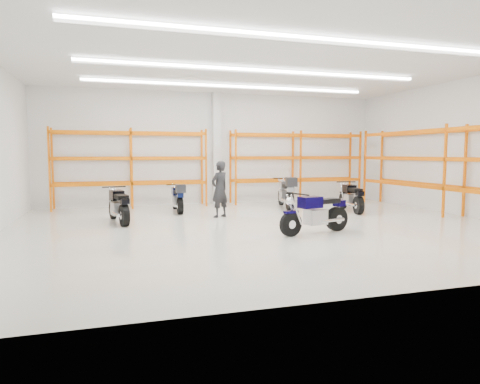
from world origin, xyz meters
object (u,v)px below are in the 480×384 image
object	(u,v)px
motorcycle_main	(318,214)
motorcycle_back_c	(286,193)
motorcycle_back_b	(178,198)
motorcycle_back_d	(352,198)
structural_column	(217,149)
motorcycle_back_a	(119,207)
standing_man	(220,189)

from	to	relation	value
motorcycle_main	motorcycle_back_c	world-z (taller)	motorcycle_back_c
motorcycle_back_b	motorcycle_back_c	distance (m)	4.07
motorcycle_main	motorcycle_back_d	world-z (taller)	motorcycle_main
motorcycle_back_b	structural_column	distance (m)	3.38
motorcycle_main	structural_column	bearing A→B (deg)	97.67
motorcycle_back_a	structural_column	size ratio (longest dim) A/B	0.47
structural_column	standing_man	bearing A→B (deg)	-102.13
motorcycle_back_a	motorcycle_back_d	distance (m)	7.91
motorcycle_back_c	structural_column	distance (m)	3.52
motorcycle_back_c	motorcycle_back_a	bearing A→B (deg)	-163.89
motorcycle_main	motorcycle_back_a	size ratio (longest dim) A/B	1.00
motorcycle_back_a	standing_man	bearing A→B (deg)	5.24
motorcycle_main	motorcycle_back_c	size ratio (longest dim) A/B	0.91
motorcycle_back_c	standing_man	xyz separation A→B (m)	(-2.94, -1.47, 0.33)
motorcycle_main	motorcycle_back_b	distance (m)	5.74
motorcycle_main	motorcycle_back_b	size ratio (longest dim) A/B	1.07
motorcycle_back_b	motorcycle_back_c	size ratio (longest dim) A/B	0.85
motorcycle_back_d	structural_column	size ratio (longest dim) A/B	0.47
motorcycle_main	motorcycle_back_a	distance (m)	5.81
motorcycle_back_a	structural_column	world-z (taller)	structural_column
motorcycle_main	structural_column	xyz separation A→B (m)	(-0.96, 7.12, 1.75)
motorcycle_back_c	motorcycle_back_d	size ratio (longest dim) A/B	1.11
motorcycle_back_b	motorcycle_back_d	bearing A→B (deg)	-15.52
motorcycle_back_a	motorcycle_back_d	size ratio (longest dim) A/B	1.01
motorcycle_main	standing_man	distance (m)	3.87
standing_man	structural_column	size ratio (longest dim) A/B	0.40
standing_man	structural_column	world-z (taller)	structural_column
standing_man	motorcycle_main	bearing A→B (deg)	86.87
motorcycle_back_b	standing_man	distance (m)	1.95
motorcycle_main	motorcycle_back_a	xyz separation A→B (m)	(-4.90, 3.14, -0.01)
motorcycle_main	standing_man	xyz separation A→B (m)	(-1.75, 3.42, 0.41)
motorcycle_back_a	standing_man	xyz separation A→B (m)	(3.14, 0.29, 0.42)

